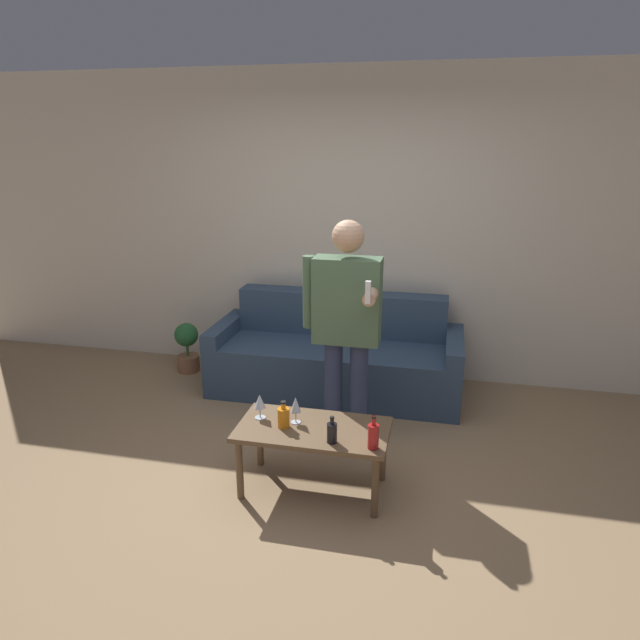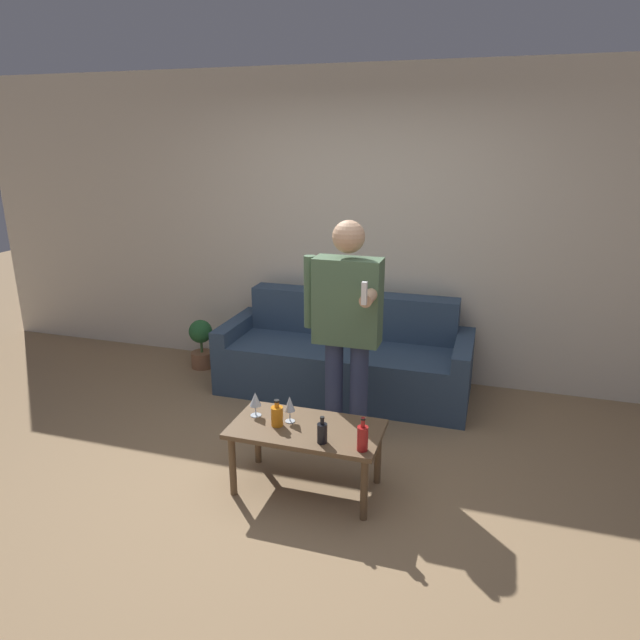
{
  "view_description": "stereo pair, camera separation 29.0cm",
  "coord_description": "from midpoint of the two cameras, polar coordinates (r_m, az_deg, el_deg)",
  "views": [
    {
      "loc": [
        0.8,
        -2.93,
        2.12
      ],
      "look_at": [
        0.0,
        0.62,
        0.95
      ],
      "focal_mm": 32.0,
      "sensor_mm": 36.0,
      "label": 1
    },
    {
      "loc": [
        1.08,
        -2.85,
        2.12
      ],
      "look_at": [
        0.0,
        0.62,
        0.95
      ],
      "focal_mm": 32.0,
      "sensor_mm": 36.0,
      "label": 2
    }
  ],
  "objects": [
    {
      "name": "coffee_table",
      "position": [
        3.56,
        -3.08,
        -11.5
      ],
      "size": [
        0.93,
        0.49,
        0.43
      ],
      "color": "brown",
      "rests_on": "ground_plane"
    },
    {
      "name": "wine_glass_near",
      "position": [
        3.54,
        -4.83,
        -8.55
      ],
      "size": [
        0.07,
        0.07,
        0.17
      ],
      "color": "silver",
      "rests_on": "coffee_table"
    },
    {
      "name": "wine_glass_far",
      "position": [
        3.63,
        -8.35,
        -8.17
      ],
      "size": [
        0.07,
        0.07,
        0.16
      ],
      "color": "silver",
      "rests_on": "coffee_table"
    },
    {
      "name": "bottle_green",
      "position": [
        3.28,
        2.79,
        -11.51
      ],
      "size": [
        0.06,
        0.06,
        0.2
      ],
      "color": "#B21E1E",
      "rests_on": "coffee_table"
    },
    {
      "name": "couch",
      "position": [
        4.95,
        -0.04,
        -3.77
      ],
      "size": [
        2.12,
        0.81,
        0.82
      ],
      "color": "#334760",
      "rests_on": "ground_plane"
    },
    {
      "name": "bottle_orange",
      "position": [
        3.35,
        -1.32,
        -11.19
      ],
      "size": [
        0.06,
        0.06,
        0.17
      ],
      "color": "black",
      "rests_on": "coffee_table"
    },
    {
      "name": "person_standing_front",
      "position": [
        3.85,
        0.46,
        0.0
      ],
      "size": [
        0.53,
        0.43,
        1.61
      ],
      "color": "navy",
      "rests_on": "ground_plane"
    },
    {
      "name": "bottle_dark",
      "position": [
        3.52,
        -6.06,
        -9.65
      ],
      "size": [
        0.07,
        0.07,
        0.17
      ],
      "color": "orange",
      "rests_on": "coffee_table"
    },
    {
      "name": "wall_back",
      "position": [
        5.12,
        1.96,
        9.17
      ],
      "size": [
        8.0,
        0.06,
        2.7
      ],
      "color": "beige",
      "rests_on": "ground_plane"
    },
    {
      "name": "ground_plane",
      "position": [
        3.71,
        -4.56,
        -17.12
      ],
      "size": [
        16.0,
        16.0,
        0.0
      ],
      "primitive_type": "plane",
      "color": "#997A56"
    },
    {
      "name": "potted_plant",
      "position": [
        5.53,
        -14.63,
        -2.53
      ],
      "size": [
        0.22,
        0.22,
        0.47
      ],
      "color": "#936042",
      "rests_on": "ground_plane"
    }
  ]
}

